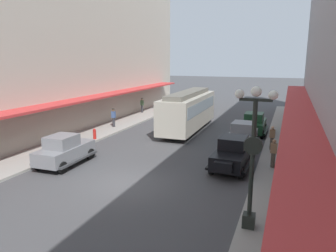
{
  "coord_description": "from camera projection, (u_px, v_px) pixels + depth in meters",
  "views": [
    {
      "loc": [
        7.45,
        -13.19,
        6.2
      ],
      "look_at": [
        0.0,
        6.0,
        1.8
      ],
      "focal_mm": 33.62,
      "sensor_mm": 36.0,
      "label": 1
    }
  ],
  "objects": [
    {
      "name": "parked_car_3",
      "position": [
        254.0,
        123.0,
        26.31
      ],
      "size": [
        2.15,
        4.26,
        1.84
      ],
      "color": "#193D23",
      "rests_on": "ground"
    },
    {
      "name": "fire_hydrant",
      "position": [
        95.0,
        134.0,
        24.2
      ],
      "size": [
        0.24,
        0.24,
        0.82
      ],
      "color": "#B21E19",
      "rests_on": "sidewalk_left"
    },
    {
      "name": "lamp_post_with_clock",
      "position": [
        253.0,
        153.0,
        10.98
      ],
      "size": [
        1.42,
        0.44,
        5.16
      ],
      "color": "black",
      "rests_on": "sidewalk_right"
    },
    {
      "name": "parked_car_2",
      "position": [
        180.0,
        105.0,
        37.05
      ],
      "size": [
        2.29,
        4.31,
        1.84
      ],
      "color": "beige",
      "rests_on": "ground"
    },
    {
      "name": "streetcar",
      "position": [
        188.0,
        109.0,
        27.41
      ],
      "size": [
        2.66,
        9.64,
        3.46
      ],
      "color": "#ADA899",
      "rests_on": "ground"
    },
    {
      "name": "parked_car_0",
      "position": [
        65.0,
        149.0,
        18.66
      ],
      "size": [
        2.24,
        4.3,
        1.84
      ],
      "color": "slate",
      "rests_on": "ground"
    },
    {
      "name": "sidewalk_left",
      "position": [
        13.0,
        165.0,
        18.6
      ],
      "size": [
        3.0,
        60.0,
        0.15
      ],
      "primitive_type": "cube",
      "color": "#99968E",
      "rests_on": "ground"
    },
    {
      "name": "sidewalk_right",
      "position": [
        282.0,
        207.0,
        13.29
      ],
      "size": [
        3.0,
        60.0,
        0.15
      ],
      "primitive_type": "cube",
      "color": "#99968E",
      "rests_on": "ground"
    },
    {
      "name": "pedestrian_1",
      "position": [
        273.0,
        153.0,
        17.76
      ],
      "size": [
        0.36,
        0.24,
        1.64
      ],
      "color": "#4C4238",
      "rests_on": "sidewalk_right"
    },
    {
      "name": "ground_plane",
      "position": [
        125.0,
        184.0,
        15.96
      ],
      "size": [
        200.0,
        200.0,
        0.0
      ],
      "primitive_type": "plane",
      "color": "#424244"
    },
    {
      "name": "pedestrian_0",
      "position": [
        142.0,
        105.0,
        36.12
      ],
      "size": [
        0.36,
        0.28,
        1.67
      ],
      "color": "#2D2D33",
      "rests_on": "sidewalk_left"
    },
    {
      "name": "parked_car_4",
      "position": [
        242.0,
        135.0,
        22.09
      ],
      "size": [
        2.23,
        4.29,
        1.84
      ],
      "color": "slate",
      "rests_on": "ground"
    },
    {
      "name": "pedestrian_3",
      "position": [
        272.0,
        138.0,
        21.23
      ],
      "size": [
        0.36,
        0.24,
        1.64
      ],
      "color": "#4C4238",
      "rests_on": "sidewalk_right"
    },
    {
      "name": "pedestrian_2",
      "position": [
        114.0,
        118.0,
        28.43
      ],
      "size": [
        0.36,
        0.28,
        1.67
      ],
      "color": "#2D2D33",
      "rests_on": "sidewalk_left"
    },
    {
      "name": "parked_car_1",
      "position": [
        232.0,
        153.0,
        17.95
      ],
      "size": [
        2.26,
        4.3,
        1.84
      ],
      "color": "black",
      "rests_on": "ground"
    }
  ]
}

